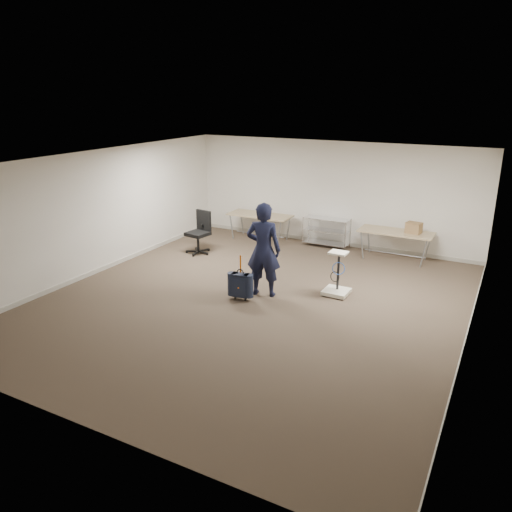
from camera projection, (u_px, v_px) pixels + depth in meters
The scene contains 10 objects.
ground at pixel (253, 301), 10.08m from camera, with size 9.00×9.00×0.00m, color #423228.
room_shell at pixel (282, 277), 11.22m from camera, with size 8.00×9.00×9.00m.
folding_table_left at pixel (260, 216), 14.02m from camera, with size 1.80×0.75×0.73m.
folding_table_right at pixel (396, 233), 12.34m from camera, with size 1.80×0.75×0.73m.
wire_shelf at pixel (326, 231), 13.47m from camera, with size 1.22×0.47×0.80m.
person at pixel (263, 250), 10.09m from camera, with size 0.71×0.47×1.96m, color black.
suitcase at pixel (240, 285), 10.02m from camera, with size 0.37×0.25×0.95m.
office_chair at pixel (199, 240), 12.98m from camera, with size 0.67×0.67×1.10m.
equipment_cart at pixel (337, 283), 10.32m from camera, with size 0.52×0.52×0.93m.
cardboard_box at pixel (414, 228), 12.14m from camera, with size 0.35×0.27×0.27m, color #9E8349.
Camera 1 is at (4.37, -8.18, 4.04)m, focal length 35.00 mm.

